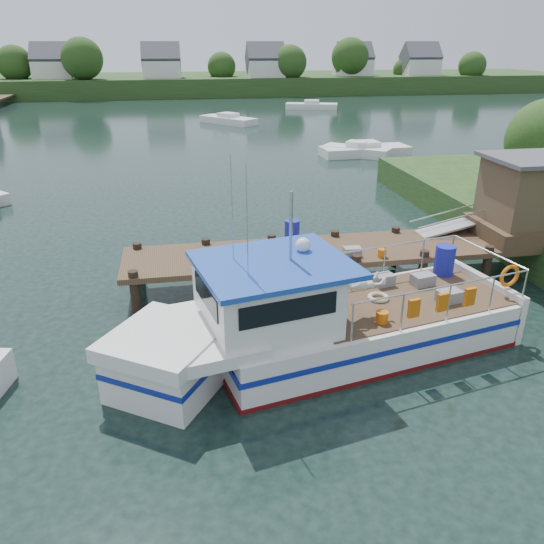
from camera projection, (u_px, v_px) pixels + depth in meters
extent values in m
plane|color=black|center=(291.00, 286.00, 19.66)|extent=(160.00, 160.00, 0.00)
cylinder|color=#332114|center=(537.00, 188.00, 26.77)|extent=(0.50, 0.50, 3.05)
cube|color=#2A471D|center=(192.00, 84.00, 94.87)|extent=(140.00, 24.00, 3.00)
cylinder|color=#332114|center=(18.00, 84.00, 85.47)|extent=(0.60, 0.60, 4.20)
sphere|color=#284819|center=(14.00, 63.00, 84.22)|extent=(5.54, 5.54, 5.54)
cylinder|color=#332114|center=(85.00, 83.00, 83.55)|extent=(0.60, 0.60, 4.80)
sphere|color=#284819|center=(82.00, 59.00, 82.13)|extent=(6.34, 6.34, 6.34)
cylinder|color=#332114|center=(157.00, 87.00, 87.52)|extent=(0.60, 0.60, 3.00)
sphere|color=#284819|center=(156.00, 73.00, 86.64)|extent=(3.96, 3.96, 3.96)
cylinder|color=#332114|center=(222.00, 83.00, 91.02)|extent=(0.60, 0.60, 3.60)
sphere|color=#284819|center=(222.00, 67.00, 89.96)|extent=(4.75, 4.75, 4.75)
cylinder|color=#332114|center=(290.00, 82.00, 89.11)|extent=(0.60, 0.60, 4.20)
sphere|color=#284819|center=(290.00, 62.00, 87.86)|extent=(5.54, 5.54, 5.54)
cylinder|color=#332114|center=(349.00, 79.00, 92.60)|extent=(0.60, 0.60, 4.80)
sphere|color=#284819|center=(350.00, 57.00, 91.18)|extent=(6.34, 6.34, 6.34)
cylinder|color=#332114|center=(403.00, 83.00, 96.58)|extent=(0.60, 0.60, 3.00)
sphere|color=#284819|center=(404.00, 70.00, 95.69)|extent=(3.96, 3.96, 3.96)
cylinder|color=#332114|center=(470.00, 82.00, 94.66)|extent=(0.60, 0.60, 3.60)
sphere|color=#284819|center=(472.00, 66.00, 93.60)|extent=(4.75, 4.75, 4.75)
cube|color=silver|center=(54.00, 71.00, 84.79)|extent=(6.00, 5.00, 3.00)
cube|color=#47474C|center=(52.00, 58.00, 84.03)|extent=(6.20, 5.09, 5.09)
cube|color=silver|center=(162.00, 71.00, 86.69)|extent=(6.00, 5.00, 3.00)
cube|color=#47474C|center=(161.00, 58.00, 85.93)|extent=(6.20, 5.09, 5.09)
cube|color=silver|center=(265.00, 70.00, 88.59)|extent=(6.00, 5.00, 3.00)
cube|color=#47474C|center=(265.00, 58.00, 87.83)|extent=(6.20, 5.09, 5.09)
cube|color=silver|center=(353.00, 69.00, 93.03)|extent=(6.00, 5.00, 3.00)
cube|color=#47474C|center=(354.00, 57.00, 92.27)|extent=(6.20, 5.09, 5.09)
cube|color=silver|center=(419.00, 68.00, 94.10)|extent=(6.00, 5.00, 3.00)
cube|color=#47474C|center=(421.00, 57.00, 93.35)|extent=(6.20, 5.09, 5.09)
cube|color=#493522|center=(345.00, 250.00, 19.47)|extent=(16.00, 3.00, 0.20)
cylinder|color=black|center=(136.00, 298.00, 17.32)|extent=(0.32, 0.32, 1.90)
cylinder|color=black|center=(139.00, 267.00, 19.67)|extent=(0.32, 0.32, 1.90)
cylinder|color=black|center=(212.00, 292.00, 17.73)|extent=(0.32, 0.32, 1.90)
cylinder|color=black|center=(207.00, 263.00, 20.08)|extent=(0.32, 0.32, 1.90)
cylinder|color=black|center=(285.00, 286.00, 18.14)|extent=(0.32, 0.32, 1.90)
cylinder|color=black|center=(272.00, 258.00, 20.49)|extent=(0.32, 0.32, 1.90)
cylinder|color=black|center=(355.00, 281.00, 18.56)|extent=(0.32, 0.32, 1.90)
cylinder|color=black|center=(334.00, 254.00, 20.90)|extent=(0.32, 0.32, 1.90)
cylinder|color=black|center=(422.00, 275.00, 18.97)|extent=(0.32, 0.32, 1.90)
cylinder|color=black|center=(394.00, 250.00, 21.31)|extent=(0.32, 0.32, 1.90)
cylinder|color=black|center=(486.00, 270.00, 19.38)|extent=(0.32, 0.32, 1.90)
cylinder|color=black|center=(451.00, 246.00, 21.72)|extent=(0.32, 0.32, 1.90)
cylinder|color=black|center=(507.00, 242.00, 22.14)|extent=(0.32, 0.32, 1.90)
cube|color=#493522|center=(519.00, 229.00, 20.46)|extent=(3.20, 3.00, 0.60)
cube|color=#4E3D2B|center=(526.00, 193.00, 19.90)|extent=(2.60, 2.60, 2.40)
cube|color=#47474C|center=(533.00, 159.00, 19.38)|extent=(3.00, 3.00, 0.15)
cube|color=#A5A8AD|center=(453.00, 226.00, 20.92)|extent=(3.34, 0.90, 0.79)
cylinder|color=silver|center=(459.00, 217.00, 20.35)|extent=(3.34, 0.05, 0.76)
cylinder|color=silver|center=(449.00, 211.00, 21.08)|extent=(3.34, 0.05, 0.76)
cube|color=slate|center=(326.00, 255.00, 18.30)|extent=(0.60, 0.40, 0.30)
cube|color=slate|center=(352.00, 251.00, 18.64)|extent=(0.60, 0.40, 0.30)
cylinder|color=#C3590B|center=(382.00, 253.00, 18.54)|extent=(0.30, 0.30, 0.28)
cylinder|color=#171C9E|center=(292.00, 231.00, 19.77)|extent=(0.56, 0.56, 0.85)
cube|color=silver|center=(360.00, 327.00, 15.52)|extent=(9.05, 5.05, 1.31)
cube|color=silver|center=(167.00, 368.00, 13.58)|extent=(3.35, 3.35, 1.31)
cube|color=silver|center=(164.00, 340.00, 13.25)|extent=(3.65, 3.70, 0.40)
cube|color=silver|center=(209.00, 333.00, 13.66)|extent=(2.88, 3.64, 0.34)
cube|color=navy|center=(361.00, 322.00, 15.46)|extent=(9.17, 5.11, 0.16)
cube|color=navy|center=(167.00, 362.00, 13.52)|extent=(3.41, 3.41, 0.16)
cube|color=#580C0E|center=(359.00, 345.00, 15.76)|extent=(9.17, 5.09, 0.16)
cube|color=#493522|center=(402.00, 299.00, 15.72)|extent=(6.64, 4.24, 0.05)
cube|color=silver|center=(481.00, 299.00, 16.99)|extent=(0.90, 3.40, 1.54)
cube|color=silver|center=(266.00, 298.00, 13.91)|extent=(3.72, 3.54, 1.71)
cube|color=black|center=(289.00, 311.00, 12.51)|extent=(2.47, 0.54, 0.57)
cube|color=black|center=(247.00, 265.00, 15.05)|extent=(2.47, 0.54, 0.57)
cube|color=black|center=(206.00, 296.00, 13.23)|extent=(0.45, 2.02, 0.57)
cube|color=#1B43A8|center=(274.00, 264.00, 13.63)|extent=(4.45, 4.01, 0.14)
cylinder|color=silver|center=(291.00, 226.00, 13.40)|extent=(0.11, 0.11, 1.82)
cylinder|color=silver|center=(247.00, 222.00, 12.26)|extent=(0.03, 0.03, 2.73)
cylinder|color=silver|center=(232.00, 209.00, 13.23)|extent=(0.03, 0.03, 2.73)
sphere|color=silver|center=(303.00, 245.00, 14.27)|extent=(0.48, 0.48, 0.41)
cylinder|color=silver|center=(446.00, 286.00, 14.02)|extent=(5.59, 1.18, 0.05)
cylinder|color=silver|center=(381.00, 247.00, 16.69)|extent=(5.59, 1.18, 0.05)
cylinder|color=silver|center=(489.00, 252.00, 16.34)|extent=(0.67, 3.08, 0.05)
cylinder|color=silver|center=(352.00, 323.00, 13.28)|extent=(0.06, 0.06, 1.08)
cylinder|color=silver|center=(300.00, 276.00, 15.96)|extent=(0.06, 0.06, 1.08)
cylinder|color=silver|center=(402.00, 313.00, 13.79)|extent=(0.06, 0.06, 1.08)
cylinder|color=silver|center=(343.00, 269.00, 16.46)|extent=(0.06, 0.06, 1.08)
cylinder|color=silver|center=(448.00, 303.00, 14.29)|extent=(0.06, 0.06, 1.08)
cylinder|color=silver|center=(384.00, 262.00, 16.97)|extent=(0.06, 0.06, 1.08)
cylinder|color=silver|center=(492.00, 294.00, 14.80)|extent=(0.06, 0.06, 1.08)
cylinder|color=silver|center=(423.00, 256.00, 17.47)|extent=(0.06, 0.06, 1.08)
cylinder|color=silver|center=(524.00, 288.00, 15.20)|extent=(0.06, 0.06, 1.08)
cylinder|color=silver|center=(452.00, 251.00, 17.88)|extent=(0.06, 0.06, 1.08)
cube|color=slate|center=(449.00, 296.00, 15.45)|extent=(0.76, 0.58, 0.36)
cube|color=slate|center=(423.00, 280.00, 16.52)|extent=(0.76, 0.58, 0.36)
cube|color=slate|center=(384.00, 280.00, 16.52)|extent=(0.70, 0.55, 0.36)
cylinder|color=#171C9E|center=(444.00, 260.00, 17.17)|extent=(0.75, 0.75, 1.00)
cylinder|color=#C3590B|center=(382.00, 317.00, 14.32)|extent=(0.40, 0.40, 0.34)
torus|color=#BFB28C|center=(378.00, 298.00, 15.66)|extent=(0.75, 0.75, 0.14)
torus|color=#C3590B|center=(510.00, 276.00, 15.76)|extent=(0.71, 0.25, 0.71)
cube|color=#C3590B|center=(414.00, 308.00, 13.85)|extent=(0.34, 0.18, 0.51)
cube|color=#C3590B|center=(442.00, 302.00, 14.16)|extent=(0.34, 0.18, 0.51)
cube|color=#C3590B|center=(470.00, 297.00, 14.47)|extent=(0.34, 0.18, 0.51)
imported|color=silver|center=(349.00, 284.00, 14.34)|extent=(0.61, 0.81, 2.01)
cube|color=silver|center=(312.00, 106.00, 71.35)|extent=(7.24, 4.25, 0.74)
cube|color=silver|center=(312.00, 102.00, 71.12)|extent=(2.32, 2.14, 0.47)
cube|color=silver|center=(357.00, 151.00, 41.93)|extent=(5.25, 4.68, 0.74)
cube|color=silver|center=(357.00, 144.00, 41.70)|extent=(1.94, 1.91, 0.47)
cube|color=silver|center=(365.00, 151.00, 42.18)|extent=(7.20, 2.86, 0.71)
cube|color=silver|center=(365.00, 144.00, 41.97)|extent=(2.08, 1.82, 0.45)
cube|color=silver|center=(228.00, 120.00, 58.54)|extent=(6.18, 6.72, 0.74)
cube|color=silver|center=(228.00, 115.00, 58.32)|extent=(2.49, 2.52, 0.47)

